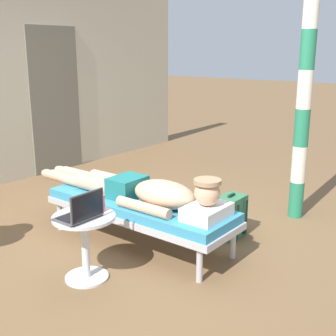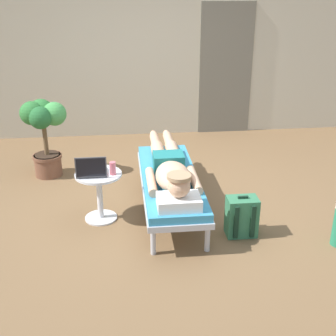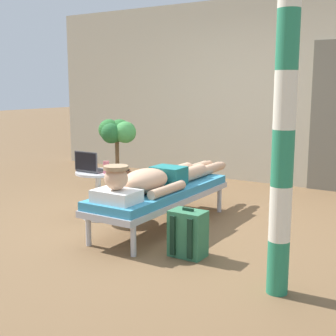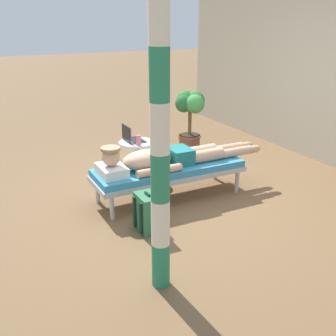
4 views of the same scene
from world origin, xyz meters
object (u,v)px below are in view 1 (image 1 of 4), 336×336
(person_reclining, at_px, (144,191))
(porch_post, at_px, (305,90))
(laptop, at_px, (82,212))
(drink_glass, at_px, (101,203))
(side_table, at_px, (85,236))
(backpack, at_px, (230,217))
(lounge_chair, at_px, (140,208))

(person_reclining, xyz_separation_m, porch_post, (1.53, -0.80, 0.83))
(porch_post, bearing_deg, laptop, 163.29)
(person_reclining, height_order, drink_glass, person_reclining)
(side_table, relative_size, porch_post, 0.19)
(side_table, relative_size, backpack, 1.23)
(lounge_chair, height_order, person_reclining, person_reclining)
(lounge_chair, xyz_separation_m, person_reclining, (0.00, -0.06, 0.17))
(laptop, height_order, backpack, laptop)
(lounge_chair, height_order, drink_glass, drink_glass)
(person_reclining, relative_size, side_table, 4.15)
(lounge_chair, bearing_deg, side_table, -171.94)
(person_reclining, bearing_deg, porch_post, -27.76)
(lounge_chair, relative_size, person_reclining, 0.86)
(lounge_chair, height_order, porch_post, porch_post)
(lounge_chair, height_order, side_table, side_table)
(person_reclining, distance_m, backpack, 0.89)
(laptop, height_order, porch_post, porch_post)
(backpack, bearing_deg, lounge_chair, 138.18)
(lounge_chair, height_order, backpack, backpack)
(drink_glass, distance_m, backpack, 1.38)
(backpack, bearing_deg, side_table, 161.47)
(person_reclining, xyz_separation_m, backpack, (0.64, -0.52, -0.32))
(lounge_chair, xyz_separation_m, porch_post, (1.53, -0.86, 1.00))
(side_table, bearing_deg, backpack, -18.53)
(person_reclining, relative_size, backpack, 5.12)
(lounge_chair, distance_m, person_reclining, 0.18)
(person_reclining, height_order, side_table, person_reclining)
(laptop, distance_m, porch_post, 2.56)
(drink_glass, distance_m, porch_post, 2.37)
(person_reclining, height_order, laptop, laptop)
(side_table, xyz_separation_m, backpack, (1.40, -0.47, -0.16))
(side_table, distance_m, drink_glass, 0.28)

